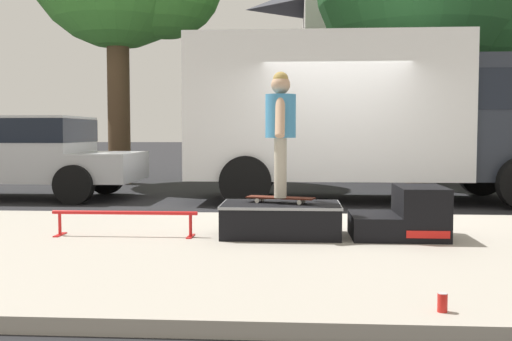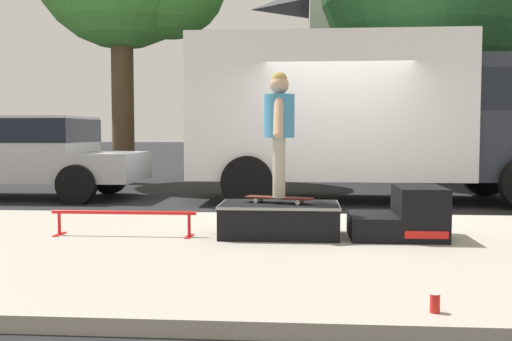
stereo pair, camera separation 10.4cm
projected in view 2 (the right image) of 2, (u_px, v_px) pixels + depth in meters
ground_plane at (342, 217)px, 9.09m from camera, size 140.00×140.00×0.00m
sidewalk_slab at (361, 253)px, 6.10m from camera, size 50.00×5.00×0.12m
skate_box at (279, 219)px, 6.73m from camera, size 1.35×0.81×0.37m
kicker_ramp at (405, 216)px, 6.62m from camera, size 1.03×0.82×0.58m
grind_rail at (124, 216)px, 6.75m from camera, size 1.68×0.28×0.29m
skateboard at (279, 198)px, 6.77m from camera, size 0.81×0.40×0.07m
skater_kid at (279, 124)px, 6.72m from camera, size 0.35×0.73×1.43m
soda_can at (435, 303)px, 3.87m from camera, size 0.07×0.07×0.13m
box_truck at (378, 111)px, 11.11m from camera, size 6.91×2.63×3.05m
pickup_truck_silver at (8, 153)px, 11.72m from camera, size 5.70×2.09×1.61m
house_behind at (429, 54)px, 22.20m from camera, size 9.54×8.22×8.40m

